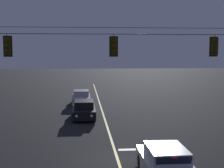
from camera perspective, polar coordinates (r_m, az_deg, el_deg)
name	(u,v)px	position (r m, az deg, el deg)	size (l,w,h in m)	color
ground_plane	(119,162)	(16.02, 1.16, -13.59)	(180.00, 180.00, 0.00)	black
lane_centre_stripe	(106,123)	(24.29, -1.04, -6.93)	(0.14, 60.00, 0.01)	#D1C64C
stop_bar_paint	(149,149)	(18.19, 6.54, -11.26)	(3.40, 0.36, 0.01)	silver
signal_span_assembly	(114,76)	(17.78, 0.28, 1.42)	(18.62, 0.32, 7.64)	#2D2116
traffic_light_leftmost	(7,46)	(18.09, -17.91, 6.34)	(0.48, 0.41, 1.22)	black
traffic_light_left_inner	(114,46)	(17.71, 0.35, 6.63)	(0.48, 0.41, 1.22)	black
traffic_light_centre	(215,46)	(19.09, 17.56, 6.29)	(0.48, 0.41, 1.22)	black
car_waiting_near_lane	(166,164)	(14.03, 9.40, -13.69)	(1.80, 4.33, 1.39)	#A5A5AD
car_oncoming_lead	(84,110)	(26.33, -4.94, -4.54)	(1.80, 4.42, 1.39)	black
car_oncoming_trailing	(81,98)	(33.41, -5.42, -2.39)	(1.80, 4.42, 1.39)	#A5A5AD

